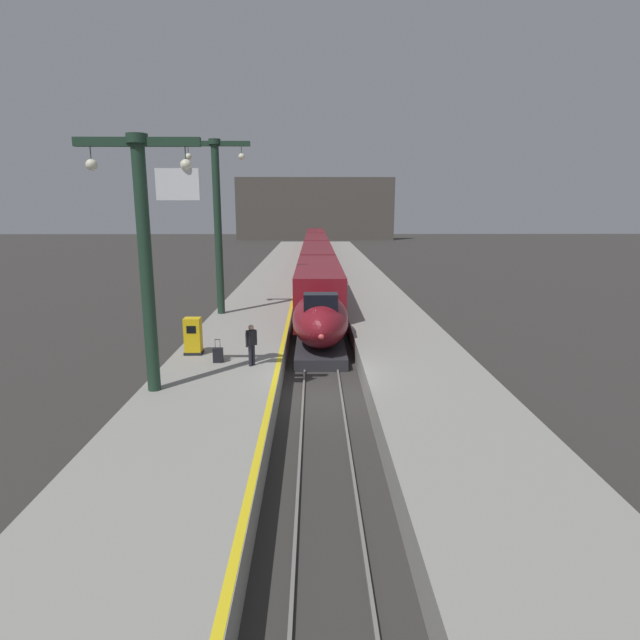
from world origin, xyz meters
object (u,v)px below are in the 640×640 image
Objects in this scene: highspeed_train_main at (317,256)px; rolling_suitcase at (218,355)px; station_column_near at (146,238)px; station_column_mid at (217,212)px; passenger_near_edge at (251,342)px; ticket_machine_yellow at (193,337)px.

rolling_suitcase is (-4.26, -38.38, -0.62)m from highspeed_train_main.
rolling_suitcase is at bearing 64.20° from station_column_near.
highspeed_train_main is 76.18× the size of rolling_suitcase.
station_column_mid is (-0.06, 13.45, 0.71)m from station_column_near.
ticket_machine_yellow is (-2.73, 1.76, -0.25)m from passenger_near_edge.
highspeed_train_main is 44.27× the size of passenger_near_edge.
passenger_near_edge is (3.08, -10.66, -4.97)m from station_column_mid.
passenger_near_edge is at bearing 42.74° from station_column_near.
ticket_machine_yellow is at bearing 135.12° from rolling_suitcase.
ticket_machine_yellow is at bearing -87.75° from station_column_mid.
rolling_suitcase is at bearing -44.88° from ticket_machine_yellow.
station_column_mid is 11.77m from rolling_suitcase.
highspeed_train_main is 38.95m from passenger_near_edge.
station_column_near reaches higher than passenger_near_edge.
highspeed_train_main reaches higher than passenger_near_edge.
station_column_near is at bearing -89.75° from station_column_mid.
station_column_mid reaches higher than highspeed_train_main.
station_column_near reaches higher than highspeed_train_main.
station_column_near is 5.93m from passenger_near_edge.
station_column_near reaches higher than rolling_suitcase.
station_column_mid reaches higher than station_column_near.
station_column_near is 0.85× the size of station_column_mid.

